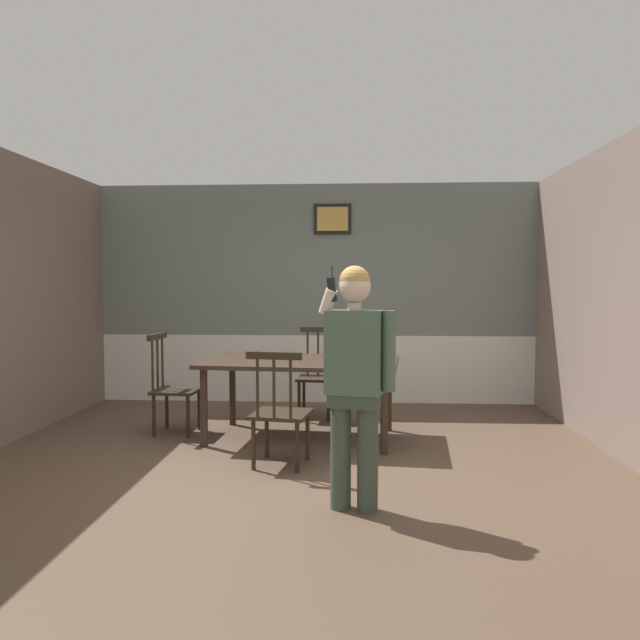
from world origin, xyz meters
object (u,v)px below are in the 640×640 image
(dining_table, at_px, (301,368))
(chair_by_doorway, at_px, (280,411))
(chair_near_window, at_px, (173,387))
(chair_at_table_head, at_px, (316,375))
(person_figure, at_px, (355,372))

(dining_table, relative_size, chair_by_doorway, 2.02)
(dining_table, xyz_separation_m, chair_by_doorway, (-0.09, -0.93, -0.23))
(chair_near_window, height_order, chair_by_doorway, chair_near_window)
(chair_near_window, distance_m, chair_at_table_head, 1.63)
(chair_by_doorway, xyz_separation_m, chair_at_table_head, (0.19, 1.86, 0.02))
(chair_near_window, distance_m, person_figure, 2.76)
(dining_table, height_order, person_figure, person_figure)
(person_figure, bearing_deg, chair_by_doorway, -44.05)
(dining_table, bearing_deg, chair_at_table_head, 84.37)
(chair_near_window, distance_m, chair_by_doorway, 1.63)
(chair_by_doorway, relative_size, chair_at_table_head, 0.95)
(dining_table, relative_size, chair_at_table_head, 1.92)
(person_figure, bearing_deg, chair_at_table_head, -68.93)
(chair_by_doorway, bearing_deg, dining_table, 92.98)
(chair_by_doorway, bearing_deg, chair_at_table_head, 93.07)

